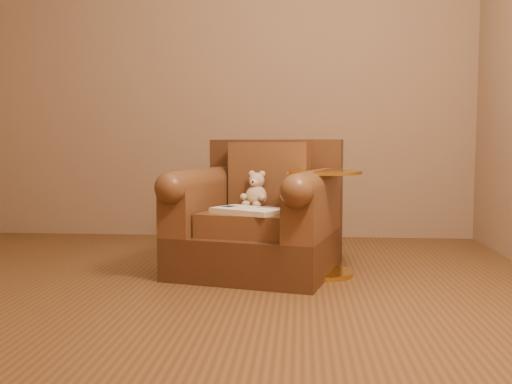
{
  "coord_description": "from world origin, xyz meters",
  "views": [
    {
      "loc": [
        0.6,
        -2.72,
        0.77
      ],
      "look_at": [
        0.34,
        0.62,
        0.49
      ],
      "focal_mm": 40.0,
      "sensor_mm": 36.0,
      "label": 1
    }
  ],
  "objects": [
    {
      "name": "floor",
      "position": [
        0.0,
        0.0,
        0.0
      ],
      "size": [
        4.0,
        4.0,
        0.0
      ],
      "primitive_type": "plane",
      "color": "brown",
      "rests_on": "ground"
    },
    {
      "name": "armchair",
      "position": [
        0.35,
        0.7,
        0.31
      ],
      "size": [
        1.07,
        1.03,
        0.8
      ],
      "rotation": [
        0.0,
        0.0,
        -0.24
      ],
      "color": "#452A17",
      "rests_on": "floor"
    },
    {
      "name": "teddy_bear",
      "position": [
        0.32,
        0.78,
        0.47
      ],
      "size": [
        0.16,
        0.19,
        0.23
      ],
      "rotation": [
        0.0,
        0.0,
        -0.31
      ],
      "color": "#C6AD8B",
      "rests_on": "armchair"
    },
    {
      "name": "side_table",
      "position": [
        0.73,
        0.6,
        0.33
      ],
      "size": [
        0.44,
        0.44,
        0.62
      ],
      "color": "gold",
      "rests_on": "floor"
    },
    {
      "name": "guidebook",
      "position": [
        0.3,
        0.46,
        0.4
      ],
      "size": [
        0.45,
        0.4,
        0.03
      ],
      "rotation": [
        0.0,
        0.0,
        -0.56
      ],
      "color": "beige",
      "rests_on": "armchair"
    }
  ]
}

